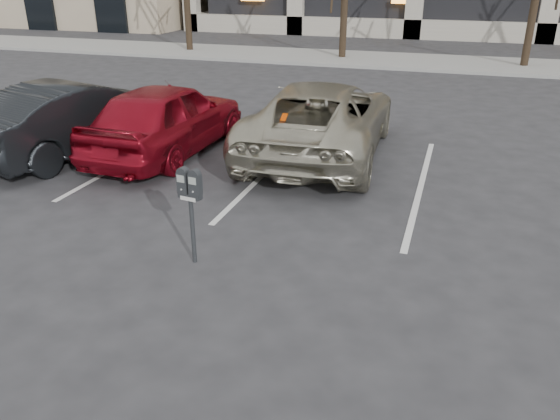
# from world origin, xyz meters

# --- Properties ---
(ground) EXTENTS (140.00, 140.00, 0.00)m
(ground) POSITION_xyz_m (0.00, 0.00, 0.00)
(ground) COLOR #28282B
(ground) RESTS_ON ground
(sidewalk) EXTENTS (80.00, 4.00, 0.12)m
(sidewalk) POSITION_xyz_m (0.00, 16.00, 0.06)
(sidewalk) COLOR gray
(sidewalk) RESTS_ON ground
(stall_lines) EXTENTS (16.90, 5.20, 0.00)m
(stall_lines) POSITION_xyz_m (-1.40, 2.30, 0.01)
(stall_lines) COLOR silver
(stall_lines) RESTS_ON ground
(parking_meter) EXTENTS (0.33, 0.17, 1.25)m
(parking_meter) POSITION_xyz_m (-1.14, -1.36, 0.96)
(parking_meter) COLOR black
(parking_meter) RESTS_ON ground
(suv_silver) EXTENTS (2.70, 5.40, 1.48)m
(suv_silver) POSITION_xyz_m (-0.72, 3.52, 0.73)
(suv_silver) COLOR #B6B19B
(suv_silver) RESTS_ON ground
(car_red) EXTENTS (1.81, 4.34, 1.47)m
(car_red) POSITION_xyz_m (-3.68, 2.59, 0.73)
(car_red) COLOR maroon
(car_red) RESTS_ON ground
(car_dark) EXTENTS (2.65, 4.68, 1.46)m
(car_dark) POSITION_xyz_m (-5.36, 2.08, 0.73)
(car_dark) COLOR black
(car_dark) RESTS_ON ground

